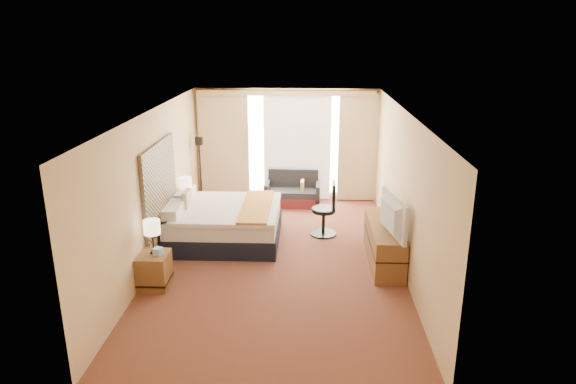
{
  "coord_description": "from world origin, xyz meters",
  "views": [
    {
      "loc": [
        0.51,
        -8.22,
        3.86
      ],
      "look_at": [
        0.16,
        0.4,
        1.13
      ],
      "focal_mm": 32.0,
      "sensor_mm": 36.0,
      "label": 1
    }
  ],
  "objects_px": {
    "bed": "(225,223)",
    "television": "(387,216)",
    "desk_chair": "(327,212)",
    "lamp_right": "(185,183)",
    "nightstand_right": "(190,215)",
    "media_dresser": "(384,243)",
    "floor_lamp": "(200,158)",
    "lamp_left": "(152,228)",
    "nightstand_left": "(154,270)",
    "loveseat": "(293,193)"
  },
  "relations": [
    {
      "from": "bed",
      "to": "loveseat",
      "type": "height_order",
      "value": "bed"
    },
    {
      "from": "media_dresser",
      "to": "bed",
      "type": "height_order",
      "value": "bed"
    },
    {
      "from": "loveseat",
      "to": "lamp_left",
      "type": "relative_size",
      "value": 2.36
    },
    {
      "from": "lamp_right",
      "to": "nightstand_left",
      "type": "bearing_deg",
      "value": -88.93
    },
    {
      "from": "desk_chair",
      "to": "lamp_right",
      "type": "bearing_deg",
      "value": 176.83
    },
    {
      "from": "media_dresser",
      "to": "loveseat",
      "type": "relative_size",
      "value": 1.4
    },
    {
      "from": "desk_chair",
      "to": "television",
      "type": "relative_size",
      "value": 0.96
    },
    {
      "from": "nightstand_right",
      "to": "lamp_right",
      "type": "xyz_separation_m",
      "value": [
        -0.05,
        -0.04,
        0.69
      ]
    },
    {
      "from": "bed",
      "to": "desk_chair",
      "type": "height_order",
      "value": "desk_chair"
    },
    {
      "from": "nightstand_left",
      "to": "media_dresser",
      "type": "bearing_deg",
      "value": 15.84
    },
    {
      "from": "media_dresser",
      "to": "desk_chair",
      "type": "relative_size",
      "value": 1.68
    },
    {
      "from": "loveseat",
      "to": "media_dresser",
      "type": "bearing_deg",
      "value": -59.02
    },
    {
      "from": "floor_lamp",
      "to": "lamp_left",
      "type": "xyz_separation_m",
      "value": [
        0.03,
        -3.8,
        -0.16
      ]
    },
    {
      "from": "lamp_right",
      "to": "loveseat",
      "type": "bearing_deg",
      "value": 37.99
    },
    {
      "from": "lamp_right",
      "to": "television",
      "type": "xyz_separation_m",
      "value": [
        3.7,
        -1.86,
        0.06
      ]
    },
    {
      "from": "nightstand_left",
      "to": "floor_lamp",
      "type": "relative_size",
      "value": 0.34
    },
    {
      "from": "nightstand_left",
      "to": "floor_lamp",
      "type": "bearing_deg",
      "value": 90.45
    },
    {
      "from": "floor_lamp",
      "to": "lamp_right",
      "type": "relative_size",
      "value": 3.02
    },
    {
      "from": "bed",
      "to": "television",
      "type": "relative_size",
      "value": 1.84
    },
    {
      "from": "loveseat",
      "to": "television",
      "type": "distance_m",
      "value": 3.92
    },
    {
      "from": "nightstand_left",
      "to": "floor_lamp",
      "type": "xyz_separation_m",
      "value": [
        -0.03,
        3.85,
        0.86
      ]
    },
    {
      "from": "loveseat",
      "to": "lamp_right",
      "type": "height_order",
      "value": "lamp_right"
    },
    {
      "from": "desk_chair",
      "to": "lamp_left",
      "type": "xyz_separation_m",
      "value": [
        -2.75,
        -2.22,
        0.49
      ]
    },
    {
      "from": "lamp_left",
      "to": "television",
      "type": "relative_size",
      "value": 0.49
    },
    {
      "from": "floor_lamp",
      "to": "media_dresser",
      "type": "bearing_deg",
      "value": -36.86
    },
    {
      "from": "media_dresser",
      "to": "bed",
      "type": "relative_size",
      "value": 0.88
    },
    {
      "from": "floor_lamp",
      "to": "television",
      "type": "distance_m",
      "value": 4.91
    },
    {
      "from": "lamp_left",
      "to": "loveseat",
      "type": "bearing_deg",
      "value": 63.29
    },
    {
      "from": "nightstand_right",
      "to": "television",
      "type": "distance_m",
      "value": 4.18
    },
    {
      "from": "loveseat",
      "to": "floor_lamp",
      "type": "relative_size",
      "value": 0.8
    },
    {
      "from": "floor_lamp",
      "to": "television",
      "type": "xyz_separation_m",
      "value": [
        3.68,
        -3.25,
        -0.11
      ]
    },
    {
      "from": "loveseat",
      "to": "desk_chair",
      "type": "relative_size",
      "value": 1.2
    },
    {
      "from": "nightstand_left",
      "to": "floor_lamp",
      "type": "height_order",
      "value": "floor_lamp"
    },
    {
      "from": "floor_lamp",
      "to": "nightstand_left",
      "type": "bearing_deg",
      "value": -89.55
    },
    {
      "from": "nightstand_left",
      "to": "bed",
      "type": "distance_m",
      "value": 2.05
    },
    {
      "from": "nightstand_left",
      "to": "television",
      "type": "xyz_separation_m",
      "value": [
        3.65,
        0.6,
        0.74
      ]
    },
    {
      "from": "bed",
      "to": "television",
      "type": "bearing_deg",
      "value": -24.2
    },
    {
      "from": "media_dresser",
      "to": "floor_lamp",
      "type": "distance_m",
      "value": 4.73
    },
    {
      "from": "desk_chair",
      "to": "lamp_right",
      "type": "height_order",
      "value": "lamp_right"
    },
    {
      "from": "nightstand_right",
      "to": "loveseat",
      "type": "bearing_deg",
      "value": 37.95
    },
    {
      "from": "bed",
      "to": "lamp_right",
      "type": "distance_m",
      "value": 1.2
    },
    {
      "from": "media_dresser",
      "to": "bed",
      "type": "bearing_deg",
      "value": 164.04
    },
    {
      "from": "bed",
      "to": "lamp_left",
      "type": "distance_m",
      "value": 2.09
    },
    {
      "from": "bed",
      "to": "television",
      "type": "distance_m",
      "value": 3.18
    },
    {
      "from": "nightstand_right",
      "to": "lamp_right",
      "type": "distance_m",
      "value": 0.69
    },
    {
      "from": "nightstand_left",
      "to": "desk_chair",
      "type": "relative_size",
      "value": 0.51
    },
    {
      "from": "media_dresser",
      "to": "floor_lamp",
      "type": "relative_size",
      "value": 1.12
    },
    {
      "from": "nightstand_right",
      "to": "bed",
      "type": "xyz_separation_m",
      "value": [
        0.81,
        -0.62,
        0.09
      ]
    },
    {
      "from": "nightstand_left",
      "to": "television",
      "type": "bearing_deg",
      "value": 9.33
    },
    {
      "from": "television",
      "to": "loveseat",
      "type": "bearing_deg",
      "value": 14.13
    }
  ]
}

